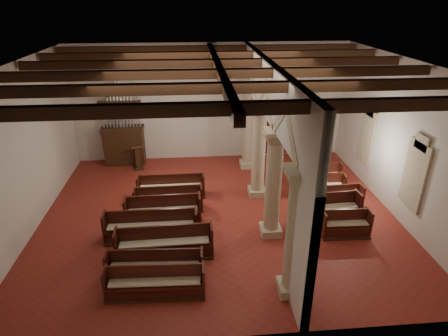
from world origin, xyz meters
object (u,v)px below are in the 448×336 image
nave_pew_0 (156,286)px  aisle_pew_0 (345,227)px  lectern (138,159)px  processional_banner (285,154)px  pipe_organ (124,139)px

nave_pew_0 → aisle_pew_0: bearing=22.2°
nave_pew_0 → aisle_pew_0: aisle_pew_0 is taller
lectern → processional_banner: size_ratio=0.50×
pipe_organ → nave_pew_0: bearing=-76.7°
nave_pew_0 → aisle_pew_0: size_ratio=1.64×
lectern → nave_pew_0: 9.14m
pipe_organ → lectern: 1.37m
processional_banner → nave_pew_0: bearing=-136.3°
lectern → aisle_pew_0: (8.27, -6.54, -0.19)m
pipe_organ → nave_pew_0: pipe_organ is taller
pipe_organ → lectern: bearing=-47.8°
processional_banner → nave_pew_0: (-5.81, -8.33, -0.50)m
nave_pew_0 → pipe_organ: bearing=105.3°
lectern → nave_pew_0: bearing=-97.3°
pipe_organ → processional_banner: bearing=-10.2°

